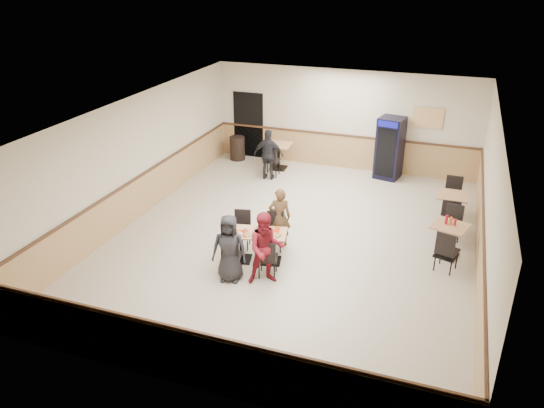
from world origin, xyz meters
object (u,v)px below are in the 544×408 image
at_px(diner_woman_right, 266,248).
at_px(diner_man_opposite, 280,217).
at_px(back_table, 279,152).
at_px(side_table_near, 449,236).
at_px(main_table, 256,242).
at_px(side_table_far, 451,204).
at_px(trash_bin, 237,148).
at_px(lone_diner, 269,155).
at_px(pepsi_cooler, 390,148).
at_px(diner_woman_left, 229,248).

height_order(diner_woman_right, diner_man_opposite, diner_woman_right).
distance_m(diner_woman_right, back_table, 6.36).
relative_size(diner_man_opposite, side_table_near, 1.58).
bearing_deg(main_table, diner_man_opposite, 62.10).
xyz_separation_m(diner_woman_right, back_table, (-1.83, 6.09, -0.22)).
xyz_separation_m(side_table_near, side_table_far, (-0.02, 1.67, 0.01)).
xyz_separation_m(diner_woman_right, side_table_far, (3.32, 3.92, -0.24)).
distance_m(main_table, trash_bin, 6.43).
distance_m(lone_diner, pepsi_cooler, 3.52).
height_order(diner_woman_right, side_table_near, diner_woman_right).
distance_m(main_table, side_table_far, 4.99).
height_order(main_table, trash_bin, trash_bin).
relative_size(main_table, lone_diner, 0.93).
height_order(main_table, diner_man_opposite, diner_man_opposite).
height_order(diner_woman_left, trash_bin, diner_woman_left).
bearing_deg(side_table_far, diner_man_opposite, -146.13).
xyz_separation_m(lone_diner, pepsi_cooler, (3.27, 1.29, 0.16)).
bearing_deg(diner_woman_left, diner_woman_right, 0.98).
relative_size(diner_woman_right, side_table_far, 1.97).
relative_size(side_table_near, trash_bin, 1.15).
height_order(lone_diner, pepsi_cooler, pepsi_cooler).
relative_size(diner_woman_left, diner_woman_right, 0.94).
relative_size(main_table, diner_woman_right, 0.92).
distance_m(diner_man_opposite, pepsi_cooler, 5.23).
distance_m(main_table, back_table, 5.57).
height_order(main_table, lone_diner, lone_diner).
relative_size(diner_woman_right, side_table_near, 1.73).
relative_size(back_table, pepsi_cooler, 0.44).
xyz_separation_m(diner_woman_left, pepsi_cooler, (2.15, 6.64, 0.20)).
bearing_deg(back_table, diner_woman_left, -79.90).
distance_m(back_table, trash_bin, 1.57).
xyz_separation_m(diner_woman_left, back_table, (-1.11, 6.25, -0.18)).
distance_m(diner_man_opposite, side_table_far, 4.29).
xyz_separation_m(main_table, pepsi_cooler, (1.92, 5.80, 0.45)).
bearing_deg(main_table, diner_woman_left, -117.90).
xyz_separation_m(main_table, side_table_near, (3.82, 1.56, 0.04)).
height_order(side_table_near, trash_bin, trash_bin).
relative_size(lone_diner, back_table, 1.88).
bearing_deg(pepsi_cooler, back_table, -161.62).
relative_size(main_table, side_table_near, 1.60).
bearing_deg(trash_bin, diner_woman_right, -62.54).
bearing_deg(main_table, lone_diner, 94.24).
distance_m(diner_woman_right, trash_bin, 7.27).
distance_m(side_table_near, trash_bin, 7.89).
height_order(main_table, side_table_far, side_table_far).
distance_m(diner_man_opposite, trash_bin, 5.81).
distance_m(lone_diner, side_table_near, 5.95).
bearing_deg(pepsi_cooler, diner_woman_left, -96.45).
relative_size(side_table_near, side_table_far, 1.14).
height_order(diner_man_opposite, back_table, diner_man_opposite).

